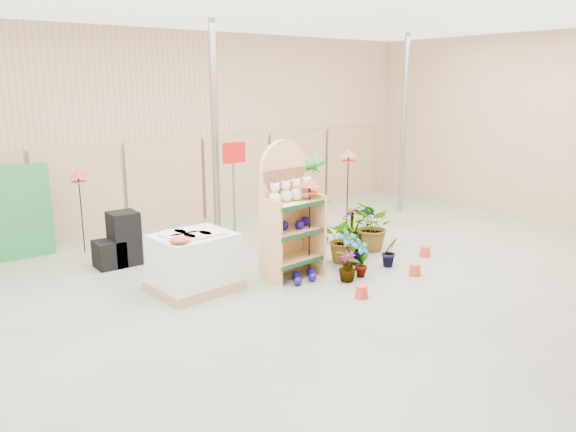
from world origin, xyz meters
The scene contains 24 objects.
room centered at (0.00, 0.91, 2.21)m, with size 15.20×12.10×4.70m.
display_shelf centered at (0.12, 1.29, 1.09)m, with size 1.05×0.72×2.38m.
teddy_bears centered at (0.15, 1.18, 1.50)m, with size 0.88×0.23×0.38m.
gazing_balls_shelf centered at (0.12, 1.15, 0.93)m, with size 0.88×0.30×0.17m.
gazing_balls_floor centered at (0.16, 0.86, 0.07)m, with size 0.63×0.39×0.15m.
pallet_stack centered at (-1.54, 1.60, 0.47)m, with size 1.43×1.23×0.98m.
charcoal_planters centered at (-2.04, 3.58, 0.42)m, with size 0.80×0.50×1.00m.
offer_sign centered at (0.10, 2.98, 1.57)m, with size 0.50×0.08×2.20m.
bird_table_front centered at (0.43, 1.05, 1.60)m, with size 0.34×0.34×1.73m.
bird_table_right centered at (2.29, 2.10, 1.85)m, with size 0.34×0.34×1.99m.
bird_table_back centered at (-2.32, 4.80, 1.54)m, with size 0.34×0.34×1.67m.
palm centered at (1.92, 3.12, 1.58)m, with size 0.70×0.70×1.85m.
potted_plant_0 centered at (1.10, 0.78, 0.39)m, with size 0.41×0.28×0.77m, color #257925.
potted_plant_1 centered at (1.48, 0.92, 0.31)m, with size 0.35×0.28×0.63m, color #257925.
potted_plant_2 centered at (1.44, 1.21, 0.46)m, with size 0.83×0.72×0.93m, color #257925.
potted_plant_3 centered at (2.06, 1.70, 0.47)m, with size 0.52×0.52×0.93m, color #257925.
potted_plant_4 centered at (3.05, 2.24, 0.35)m, with size 0.37×0.25×0.69m, color #257925.
potted_plant_5 centered at (1.05, 1.44, 0.26)m, with size 0.29×0.23×0.52m, color #257925.
potted_plant_6 centered at (1.63, 2.50, 0.48)m, with size 0.86×0.75×0.96m, color #257925.
potted_plant_7 centered at (0.73, 0.39, 0.26)m, with size 0.30×0.30×0.53m, color #257925.
potted_plant_8 centered at (1.07, 0.41, 0.34)m, with size 0.36×0.25×0.69m, color #257925.
potted_plant_9 centered at (1.91, 0.52, 0.29)m, with size 0.32×0.25×0.57m, color #257925.
potted_plant_10 centered at (2.38, 1.40, 0.51)m, with size 0.92×0.80×1.02m, color #257925.
potted_plant_11 centered at (0.70, 2.54, 0.36)m, with size 0.40×0.40×0.72m, color #257925.
Camera 1 is at (-5.54, -6.26, 3.33)m, focal length 35.00 mm.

